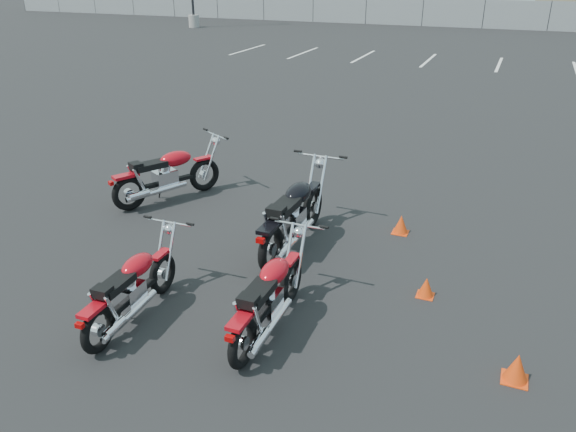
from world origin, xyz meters
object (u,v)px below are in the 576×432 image
at_px(motorcycle_second_black, 294,215).
at_px(motorcycle_rear_red, 269,297).
at_px(motorcycle_third_red, 132,289).
at_px(motorcycle_front_red, 167,175).

bearing_deg(motorcycle_second_black, motorcycle_rear_red, -75.60).
bearing_deg(motorcycle_third_red, motorcycle_second_black, 67.06).
distance_m(motorcycle_second_black, motorcycle_rear_red, 2.17).
xyz_separation_m(motorcycle_third_red, motorcycle_rear_red, (1.61, 0.42, 0.02)).
xyz_separation_m(motorcycle_front_red, motorcycle_third_red, (1.73, -3.38, -0.06)).
xyz_separation_m(motorcycle_second_black, motorcycle_third_red, (-1.07, -2.53, -0.10)).
distance_m(motorcycle_front_red, motorcycle_second_black, 2.93).
bearing_deg(motorcycle_rear_red, motorcycle_third_red, -165.27).
height_order(motorcycle_front_red, motorcycle_second_black, motorcycle_second_black).
bearing_deg(motorcycle_front_red, motorcycle_third_red, -62.84).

